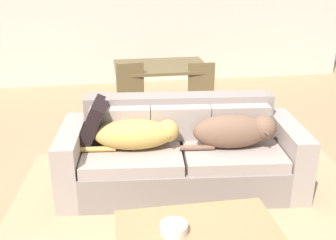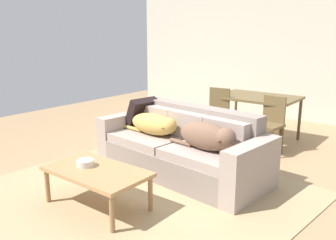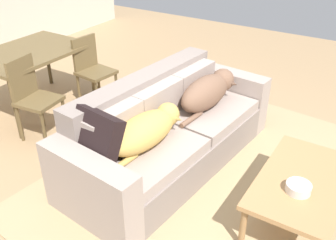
{
  "view_description": "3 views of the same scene",
  "coord_description": "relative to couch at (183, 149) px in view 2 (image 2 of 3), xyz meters",
  "views": [
    {
      "loc": [
        -0.68,
        -3.56,
        2.12
      ],
      "look_at": [
        -0.1,
        0.03,
        0.71
      ],
      "focal_mm": 43.15,
      "sensor_mm": 36.0,
      "label": 1
    },
    {
      "loc": [
        2.68,
        -3.68,
        1.84
      ],
      "look_at": [
        -0.11,
        -0.11,
        0.73
      ],
      "focal_mm": 38.71,
      "sensor_mm": 36.0,
      "label": 2
    },
    {
      "loc": [
        -2.65,
        -1.67,
        2.32
      ],
      "look_at": [
        -0.15,
        -0.1,
        0.61
      ],
      "focal_mm": 40.45,
      "sensor_mm": 36.0,
      "label": 3
    }
  ],
  "objects": [
    {
      "name": "ground_plane",
      "position": [
        -0.03,
        -0.03,
        -0.34
      ],
      "size": [
        10.0,
        10.0,
        0.0
      ],
      "primitive_type": "plane",
      "color": "#A5835C"
    },
    {
      "name": "back_partition",
      "position": [
        -0.03,
        3.97,
        1.01
      ],
      "size": [
        8.0,
        0.12,
        2.7
      ],
      "primitive_type": "cube",
      "color": "beige",
      "rests_on": "ground"
    },
    {
      "name": "area_rug",
      "position": [
        -0.01,
        -0.88,
        -0.33
      ],
      "size": [
        3.72,
        3.59,
        0.01
      ],
      "primitive_type": "cube",
      "rotation": [
        0.0,
        0.0,
        -0.1
      ],
      "color": "tan",
      "rests_on": "ground"
    },
    {
      "name": "couch",
      "position": [
        0.0,
        0.0,
        0.0
      ],
      "size": [
        2.43,
        1.17,
        0.87
      ],
      "rotation": [
        0.0,
        0.0,
        -0.1
      ],
      "color": "gray",
      "rests_on": "ground"
    },
    {
      "name": "dog_on_left_cushion",
      "position": [
        -0.43,
        -0.06,
        0.28
      ],
      "size": [
        0.94,
        0.41,
        0.29
      ],
      "rotation": [
        0.0,
        0.0,
        -0.1
      ],
      "color": "tan",
      "rests_on": "couch"
    },
    {
      "name": "dog_on_right_cushion",
      "position": [
        0.5,
        -0.19,
        0.3
      ],
      "size": [
        0.93,
        0.42,
        0.33
      ],
      "rotation": [
        0.0,
        0.0,
        -0.1
      ],
      "color": "brown",
      "rests_on": "couch"
    },
    {
      "name": "throw_pillow_by_left_arm",
      "position": [
        -0.86,
        0.14,
        0.33
      ],
      "size": [
        0.37,
        0.49,
        0.47
      ],
      "primitive_type": "cube",
      "rotation": [
        0.0,
        0.42,
        -0.14
      ],
      "color": "black",
      "rests_on": "couch"
    },
    {
      "name": "coffee_table",
      "position": [
        -0.14,
        -1.36,
        0.05
      ],
      "size": [
        1.12,
        0.64,
        0.43
      ],
      "color": "tan",
      "rests_on": "ground"
    },
    {
      "name": "bowl_on_coffee_table",
      "position": [
        -0.31,
        -1.36,
        0.13
      ],
      "size": [
        0.19,
        0.19,
        0.07
      ],
      "primitive_type": "cylinder",
      "color": "silver",
      "rests_on": "coffee_table"
    },
    {
      "name": "dining_table",
      "position": [
        0.09,
        2.04,
        0.36
      ],
      "size": [
        1.32,
        0.94,
        0.77
      ],
      "color": "brown",
      "rests_on": "ground"
    },
    {
      "name": "dining_chair_near_left",
      "position": [
        -0.37,
        1.48,
        0.18
      ],
      "size": [
        0.45,
        0.45,
        0.92
      ],
      "rotation": [
        0.0,
        0.0,
        0.12
      ],
      "color": "brown",
      "rests_on": "ground"
    },
    {
      "name": "dining_chair_near_right",
      "position": [
        0.57,
        1.48,
        0.16
      ],
      "size": [
        0.44,
        0.44,
        0.88
      ],
      "rotation": [
        0.0,
        0.0,
        -0.11
      ],
      "color": "brown",
      "rests_on": "ground"
    }
  ]
}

